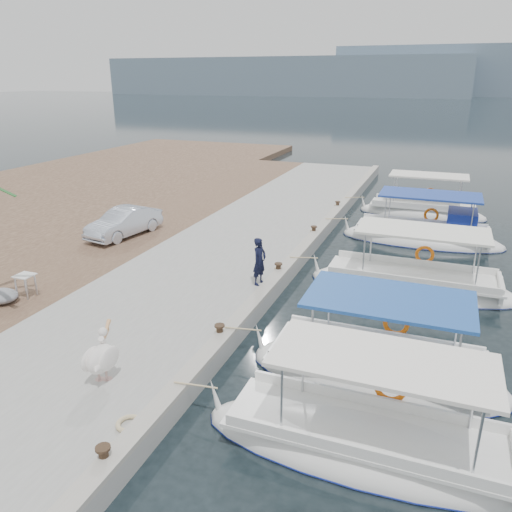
{
  "coord_description": "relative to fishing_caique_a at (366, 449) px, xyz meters",
  "views": [
    {
      "loc": [
        4.81,
        -14.3,
        7.09
      ],
      "look_at": [
        -1.0,
        0.96,
        1.2
      ],
      "focal_mm": 35.0,
      "sensor_mm": 36.0,
      "label": 1
    }
  ],
  "objects": [
    {
      "name": "concrete_quay",
      "position": [
        -6.99,
        11.04,
        0.12
      ],
      "size": [
        6.0,
        40.0,
        0.5
      ],
      "primitive_type": "cube",
      "color": "gray",
      "rests_on": "ground"
    },
    {
      "name": "fisherman",
      "position": [
        -4.59,
        6.27,
        1.18
      ],
      "size": [
        0.52,
        0.67,
        1.61
      ],
      "primitive_type": "imported",
      "rotation": [
        0.0,
        0.0,
        1.32
      ],
      "color": "black",
      "rests_on": "concrete_quay"
    },
    {
      "name": "cobblestone_strip",
      "position": [
        -11.99,
        11.04,
        0.12
      ],
      "size": [
        4.0,
        40.0,
        0.5
      ],
      "primitive_type": "cube",
      "color": "brown",
      "rests_on": "ground"
    },
    {
      "name": "ground",
      "position": [
        -3.99,
        6.04,
        -0.13
      ],
      "size": [
        400.0,
        400.0,
        0.0
      ],
      "primitive_type": "plane",
      "color": "black",
      "rests_on": "ground"
    },
    {
      "name": "tarp_bundle",
      "position": [
        -11.57,
        2.08,
        0.57
      ],
      "size": [
        1.1,
        0.9,
        0.4
      ],
      "primitive_type": "ellipsoid",
      "color": "gray",
      "rests_on": "cobblestone_strip"
    },
    {
      "name": "fishing_caique_a",
      "position": [
        0.0,
        0.0,
        0.0
      ],
      "size": [
        6.81,
        2.06,
        2.83
      ],
      "color": "white",
      "rests_on": "ground"
    },
    {
      "name": "parked_car",
      "position": [
        -12.0,
        9.25,
        0.98
      ],
      "size": [
        1.87,
        3.83,
        1.21
      ],
      "primitive_type": "imported",
      "rotation": [
        0.0,
        0.0,
        -0.17
      ],
      "color": "silver",
      "rests_on": "cobblestone_strip"
    },
    {
      "name": "fishing_caique_d",
      "position": [
        0.27,
        14.56,
        0.07
      ],
      "size": [
        7.13,
        2.4,
        2.83
      ],
      "color": "white",
      "rests_on": "ground"
    },
    {
      "name": "quay_curb",
      "position": [
        -4.21,
        11.04,
        0.43
      ],
      "size": [
        0.44,
        40.0,
        0.12
      ],
      "primitive_type": "cube",
      "color": "#9B968A",
      "rests_on": "concrete_quay"
    },
    {
      "name": "rope_coil",
      "position": [
        -4.49,
        -1.46,
        0.42
      ],
      "size": [
        0.54,
        0.54,
        0.1
      ],
      "primitive_type": "torus",
      "color": "#C6B284",
      "rests_on": "concrete_quay"
    },
    {
      "name": "mooring_bollards",
      "position": [
        -4.34,
        7.54,
        0.57
      ],
      "size": [
        0.28,
        20.28,
        0.33
      ],
      "color": "black",
      "rests_on": "concrete_quay"
    },
    {
      "name": "folding_table",
      "position": [
        -11.14,
        2.7,
        0.9
      ],
      "size": [
        0.55,
        0.55,
        0.73
      ],
      "color": "silver",
      "rests_on": "cobblestone_strip"
    },
    {
      "name": "fishing_caique_c",
      "position": [
        0.19,
        8.77,
        -0.0
      ],
      "size": [
        7.19,
        2.28,
        2.83
      ],
      "color": "white",
      "rests_on": "ground"
    },
    {
      "name": "fishing_caique_b",
      "position": [
        -0.2,
        2.77,
        -0.0
      ],
      "size": [
        6.41,
        2.48,
        2.83
      ],
      "color": "white",
      "rests_on": "ground"
    },
    {
      "name": "pelican",
      "position": [
        -5.99,
        -0.29,
        0.96
      ],
      "size": [
        0.86,
        1.45,
        1.14
      ],
      "color": "tan",
      "rests_on": "concrete_quay"
    },
    {
      "name": "fishing_caique_e",
      "position": [
        -0.11,
        19.34,
        0.0
      ],
      "size": [
        6.6,
        2.12,
        2.83
      ],
      "color": "white",
      "rests_on": "ground"
    }
  ]
}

